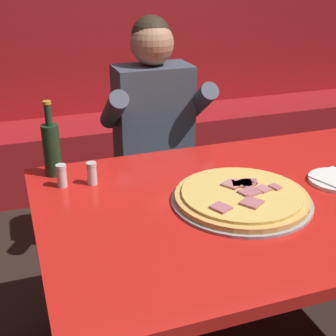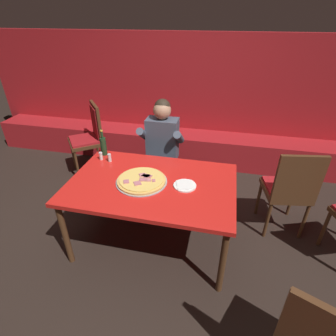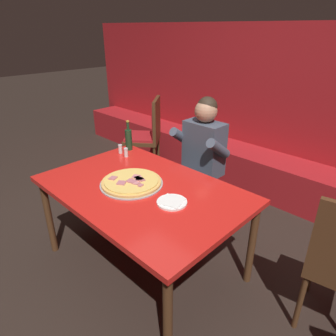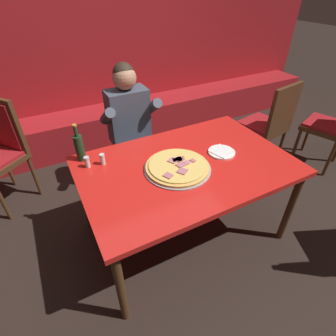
{
  "view_description": "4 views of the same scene",
  "coord_description": "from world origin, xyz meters",
  "px_view_note": "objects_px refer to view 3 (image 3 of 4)",
  "views": [
    {
      "loc": [
        -0.8,
        -1.28,
        1.5
      ],
      "look_at": [
        -0.24,
        0.33,
        0.75
      ],
      "focal_mm": 50.0,
      "sensor_mm": 36.0,
      "label": 1
    },
    {
      "loc": [
        0.6,
        -1.97,
        2.13
      ],
      "look_at": [
        0.09,
        0.32,
        0.73
      ],
      "focal_mm": 28.0,
      "sensor_mm": 36.0,
      "label": 2
    },
    {
      "loc": [
        1.52,
        -1.27,
        1.84
      ],
      "look_at": [
        -0.03,
        0.31,
        0.8
      ],
      "focal_mm": 32.0,
      "sensor_mm": 36.0,
      "label": 3
    },
    {
      "loc": [
        -0.86,
        -1.32,
        1.88
      ],
      "look_at": [
        -0.13,
        0.06,
        0.72
      ],
      "focal_mm": 28.0,
      "sensor_mm": 36.0,
      "label": 4
    }
  ],
  "objects_px": {
    "plate_white_paper": "(172,202)",
    "diner_seated_blue_shirt": "(198,158)",
    "beer_bottle": "(129,139)",
    "shaker_black_pepper": "(120,149)",
    "main_dining_table": "(142,195)",
    "pizza": "(131,182)",
    "dining_chair_near_right": "(148,132)",
    "shaker_red_pepper_flakes": "(126,153)"
  },
  "relations": [
    {
      "from": "shaker_black_pepper",
      "to": "pizza",
      "type": "bearing_deg",
      "value": -29.99
    },
    {
      "from": "diner_seated_blue_shirt",
      "to": "dining_chair_near_right",
      "type": "distance_m",
      "value": 1.24
    },
    {
      "from": "main_dining_table",
      "to": "shaker_black_pepper",
      "type": "xyz_separation_m",
      "value": [
        -0.65,
        0.3,
        0.1
      ]
    },
    {
      "from": "main_dining_table",
      "to": "diner_seated_blue_shirt",
      "type": "height_order",
      "value": "diner_seated_blue_shirt"
    },
    {
      "from": "shaker_black_pepper",
      "to": "shaker_red_pepper_flakes",
      "type": "bearing_deg",
      "value": -8.65
    },
    {
      "from": "shaker_red_pepper_flakes",
      "to": "dining_chair_near_right",
      "type": "relative_size",
      "value": 0.08
    },
    {
      "from": "diner_seated_blue_shirt",
      "to": "pizza",
      "type": "bearing_deg",
      "value": -88.44
    },
    {
      "from": "main_dining_table",
      "to": "beer_bottle",
      "type": "distance_m",
      "value": 0.81
    },
    {
      "from": "pizza",
      "to": "plate_white_paper",
      "type": "xyz_separation_m",
      "value": [
        0.41,
        0.02,
        -0.01
      ]
    },
    {
      "from": "pizza",
      "to": "main_dining_table",
      "type": "bearing_deg",
      "value": 12.71
    },
    {
      "from": "main_dining_table",
      "to": "plate_white_paper",
      "type": "distance_m",
      "value": 0.32
    },
    {
      "from": "main_dining_table",
      "to": "pizza",
      "type": "bearing_deg",
      "value": -167.29
    },
    {
      "from": "main_dining_table",
      "to": "plate_white_paper",
      "type": "bearing_deg",
      "value": 0.56
    },
    {
      "from": "plate_white_paper",
      "to": "dining_chair_near_right",
      "type": "distance_m",
      "value": 2.01
    },
    {
      "from": "beer_bottle",
      "to": "diner_seated_blue_shirt",
      "type": "relative_size",
      "value": 0.23
    },
    {
      "from": "main_dining_table",
      "to": "dining_chair_near_right",
      "type": "xyz_separation_m",
      "value": [
        -1.28,
        1.22,
        -0.08
      ]
    },
    {
      "from": "shaker_black_pepper",
      "to": "main_dining_table",
      "type": "bearing_deg",
      "value": -24.86
    },
    {
      "from": "plate_white_paper",
      "to": "diner_seated_blue_shirt",
      "type": "bearing_deg",
      "value": 118.03
    },
    {
      "from": "shaker_red_pepper_flakes",
      "to": "diner_seated_blue_shirt",
      "type": "bearing_deg",
      "value": 50.67
    },
    {
      "from": "pizza",
      "to": "beer_bottle",
      "type": "distance_m",
      "value": 0.73
    },
    {
      "from": "plate_white_paper",
      "to": "diner_seated_blue_shirt",
      "type": "distance_m",
      "value": 0.92
    },
    {
      "from": "dining_chair_near_right",
      "to": "shaker_red_pepper_flakes",
      "type": "bearing_deg",
      "value": -51.68
    },
    {
      "from": "diner_seated_blue_shirt",
      "to": "dining_chair_near_right",
      "type": "bearing_deg",
      "value": 160.98
    },
    {
      "from": "beer_bottle",
      "to": "shaker_red_pepper_flakes",
      "type": "xyz_separation_m",
      "value": [
        0.12,
        -0.13,
        -0.07
      ]
    },
    {
      "from": "main_dining_table",
      "to": "shaker_red_pepper_flakes",
      "type": "relative_size",
      "value": 18.14
    },
    {
      "from": "main_dining_table",
      "to": "pizza",
      "type": "height_order",
      "value": "pizza"
    },
    {
      "from": "main_dining_table",
      "to": "plate_white_paper",
      "type": "relative_size",
      "value": 7.43
    },
    {
      "from": "main_dining_table",
      "to": "dining_chair_near_right",
      "type": "bearing_deg",
      "value": 136.51
    },
    {
      "from": "shaker_black_pepper",
      "to": "dining_chair_near_right",
      "type": "height_order",
      "value": "dining_chair_near_right"
    },
    {
      "from": "plate_white_paper",
      "to": "diner_seated_blue_shirt",
      "type": "height_order",
      "value": "diner_seated_blue_shirt"
    },
    {
      "from": "beer_bottle",
      "to": "pizza",
      "type": "bearing_deg",
      "value": -37.48
    },
    {
      "from": "beer_bottle",
      "to": "shaker_black_pepper",
      "type": "bearing_deg",
      "value": -82.48
    },
    {
      "from": "pizza",
      "to": "diner_seated_blue_shirt",
      "type": "xyz_separation_m",
      "value": [
        -0.02,
        0.83,
        -0.06
      ]
    },
    {
      "from": "main_dining_table",
      "to": "pizza",
      "type": "relative_size",
      "value": 3.23
    },
    {
      "from": "plate_white_paper",
      "to": "beer_bottle",
      "type": "relative_size",
      "value": 0.72
    },
    {
      "from": "pizza",
      "to": "dining_chair_near_right",
      "type": "height_order",
      "value": "dining_chair_near_right"
    },
    {
      "from": "shaker_red_pepper_flakes",
      "to": "dining_chair_near_right",
      "type": "distance_m",
      "value": 1.2
    },
    {
      "from": "shaker_red_pepper_flakes",
      "to": "diner_seated_blue_shirt",
      "type": "height_order",
      "value": "diner_seated_blue_shirt"
    },
    {
      "from": "shaker_black_pepper",
      "to": "shaker_red_pepper_flakes",
      "type": "distance_m",
      "value": 0.11
    },
    {
      "from": "beer_bottle",
      "to": "shaker_black_pepper",
      "type": "height_order",
      "value": "beer_bottle"
    },
    {
      "from": "beer_bottle",
      "to": "diner_seated_blue_shirt",
      "type": "distance_m",
      "value": 0.7
    },
    {
      "from": "main_dining_table",
      "to": "shaker_red_pepper_flakes",
      "type": "bearing_deg",
      "value": 152.34
    }
  ]
}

